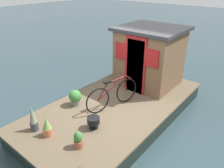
% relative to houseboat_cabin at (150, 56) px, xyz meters
% --- Properties ---
extents(ground_plane, '(60.00, 60.00, 0.00)m').
position_rel_houseboat_cabin_xyz_m(ground_plane, '(-1.76, 0.00, -1.48)').
color(ground_plane, '#2D4247').
extents(houseboat_deck, '(5.75, 2.94, 0.51)m').
position_rel_houseboat_cabin_xyz_m(houseboat_deck, '(-1.76, 0.00, -1.23)').
color(houseboat_deck, brown).
rests_on(houseboat_deck, ground_plane).
extents(houseboat_cabin, '(1.87, 2.00, 1.93)m').
position_rel_houseboat_cabin_xyz_m(houseboat_cabin, '(0.00, 0.00, 0.00)').
color(houseboat_cabin, brown).
rests_on(houseboat_cabin, houseboat_deck).
extents(bicycle, '(1.68, 0.58, 0.88)m').
position_rel_houseboat_cabin_xyz_m(bicycle, '(-1.98, -0.04, -0.57)').
color(bicycle, black).
rests_on(bicycle, houseboat_deck).
extents(potted_plant_fern, '(0.19, 0.19, 0.67)m').
position_rel_houseboat_cabin_xyz_m(potted_plant_fern, '(-3.99, 0.75, -0.66)').
color(potted_plant_fern, '#38383D').
rests_on(potted_plant_fern, houseboat_deck).
extents(potted_plant_succulent, '(0.36, 0.36, 0.47)m').
position_rel_houseboat_cabin_xyz_m(potted_plant_succulent, '(-2.58, 0.85, -0.72)').
color(potted_plant_succulent, slate).
rests_on(potted_plant_succulent, houseboat_deck).
extents(potted_plant_geranium, '(0.21, 0.21, 0.49)m').
position_rel_houseboat_cabin_xyz_m(potted_plant_geranium, '(-3.90, 0.34, -0.74)').
color(potted_plant_geranium, '#B2603D').
rests_on(potted_plant_geranium, houseboat_deck).
extents(potted_plant_ivy, '(0.21, 0.21, 0.40)m').
position_rel_houseboat_cabin_xyz_m(potted_plant_ivy, '(-3.72, -0.50, -0.79)').
color(potted_plant_ivy, '#935138').
rests_on(potted_plant_ivy, houseboat_deck).
extents(charcoal_grill, '(0.31, 0.31, 0.30)m').
position_rel_houseboat_cabin_xyz_m(charcoal_grill, '(-3.03, -0.29, -0.77)').
color(charcoal_grill, black).
rests_on(charcoal_grill, houseboat_deck).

